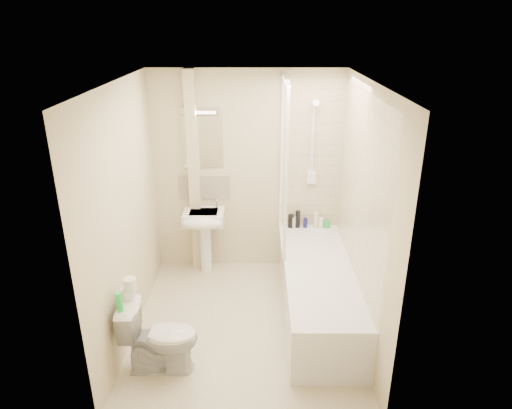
{
  "coord_description": "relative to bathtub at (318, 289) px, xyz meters",
  "views": [
    {
      "loc": [
        0.13,
        -3.84,
        2.88
      ],
      "look_at": [
        0.11,
        0.2,
        1.24
      ],
      "focal_mm": 32.0,
      "sensor_mm": 36.0,
      "label": 1
    }
  ],
  "objects": [
    {
      "name": "pipe_boxing",
      "position": [
        -1.37,
        0.99,
        0.91
      ],
      "size": [
        0.12,
        0.12,
        2.4
      ],
      "primitive_type": "cube",
      "color": "beige",
      "rests_on": "ground"
    },
    {
      "name": "shower_fixture",
      "position": [
        -0.0,
        0.99,
        1.26
      ],
      "size": [
        0.1,
        0.16,
        0.99
      ],
      "color": "white",
      "rests_on": "wall_back"
    },
    {
      "name": "bottle_black_a",
      "position": [
        -0.23,
        0.96,
        0.34
      ],
      "size": [
        0.07,
        0.07,
        0.16
      ],
      "primitive_type": "cylinder",
      "color": "black",
      "rests_on": "bathtub"
    },
    {
      "name": "wall_right",
      "position": [
        0.35,
        -0.2,
        0.91
      ],
      "size": [
        0.02,
        2.5,
        2.4
      ],
      "primitive_type": "cube",
      "color": "beige",
      "rests_on": "ground"
    },
    {
      "name": "mirror",
      "position": [
        -1.26,
        1.04,
        1.29
      ],
      "size": [
        0.46,
        0.01,
        0.6
      ],
      "primitive_type": "cube",
      "color": "white",
      "rests_on": "wall_back"
    },
    {
      "name": "wall_left",
      "position": [
        -1.85,
        -0.2,
        0.91
      ],
      "size": [
        0.02,
        2.5,
        2.4
      ],
      "primitive_type": "cube",
      "color": "beige",
      "rests_on": "ground"
    },
    {
      "name": "green_bottle",
      "position": [
        -1.75,
        -0.91,
        0.46
      ],
      "size": [
        0.06,
        0.06,
        0.17
      ],
      "primitive_type": "cylinder",
      "color": "green",
      "rests_on": "toilet"
    },
    {
      "name": "bottle_white_a",
      "position": [
        -0.2,
        0.96,
        0.33
      ],
      "size": [
        0.06,
        0.06,
        0.13
      ],
      "primitive_type": "cylinder",
      "color": "silver",
      "rests_on": "bathtub"
    },
    {
      "name": "floor",
      "position": [
        -0.75,
        -0.2,
        -0.29
      ],
      "size": [
        2.5,
        2.5,
        0.0
      ],
      "primitive_type": "plane",
      "color": "beige",
      "rests_on": "ground"
    },
    {
      "name": "tile_back",
      "position": [
        0.0,
        1.04,
        1.14
      ],
      "size": [
        0.7,
        0.01,
        1.75
      ],
      "primitive_type": "cube",
      "color": "beige",
      "rests_on": "wall_back"
    },
    {
      "name": "bottle_blue",
      "position": [
        -0.05,
        0.96,
        0.32
      ],
      "size": [
        0.05,
        0.05,
        0.12
      ],
      "primitive_type": "cylinder",
      "color": "navy",
      "rests_on": "bathtub"
    },
    {
      "name": "toilet_roll_lower",
      "position": [
        -1.73,
        -0.73,
        0.42
      ],
      "size": [
        0.12,
        0.12,
        0.1
      ],
      "primitive_type": "cylinder",
      "color": "white",
      "rests_on": "toilet"
    },
    {
      "name": "bottle_cream",
      "position": [
        0.08,
        0.96,
        0.36
      ],
      "size": [
        0.06,
        0.06,
        0.19
      ],
      "primitive_type": "cylinder",
      "color": "beige",
      "rests_on": "bathtub"
    },
    {
      "name": "toilet",
      "position": [
        -1.47,
        -0.82,
        0.04
      ],
      "size": [
        0.37,
        0.65,
        0.66
      ],
      "primitive_type": "imported",
      "rotation": [
        0.0,
        0.0,
        1.57
      ],
      "color": "white",
      "rests_on": "ground"
    },
    {
      "name": "toilet_roll_upper",
      "position": [
        -1.7,
        -0.75,
        0.52
      ],
      "size": [
        0.11,
        0.11,
        0.1
      ],
      "primitive_type": "cylinder",
      "color": "white",
      "rests_on": "toilet_roll_lower"
    },
    {
      "name": "pedestal_sink",
      "position": [
        -1.26,
        0.81,
        0.35
      ],
      "size": [
        0.47,
        0.45,
        0.91
      ],
      "color": "white",
      "rests_on": "ground"
    },
    {
      "name": "strip_light",
      "position": [
        -1.26,
        1.02,
        1.66
      ],
      "size": [
        0.42,
        0.07,
        0.07
      ],
      "primitive_type": "cube",
      "color": "silver",
      "rests_on": "wall_back"
    },
    {
      "name": "bottle_black_b",
      "position": [
        -0.14,
        0.96,
        0.37
      ],
      "size": [
        0.06,
        0.06,
        0.21
      ],
      "primitive_type": "cylinder",
      "color": "black",
      "rests_on": "bathtub"
    },
    {
      "name": "ceiling",
      "position": [
        -0.75,
        -0.2,
        2.11
      ],
      "size": [
        2.2,
        2.5,
        0.02
      ],
      "primitive_type": "cube",
      "color": "white",
      "rests_on": "wall_back"
    },
    {
      "name": "wall_back",
      "position": [
        -0.75,
        1.05,
        0.91
      ],
      "size": [
        2.2,
        0.02,
        2.4
      ],
      "primitive_type": "cube",
      "color": "beige",
      "rests_on": "ground"
    },
    {
      "name": "bottle_green",
      "position": [
        0.21,
        0.96,
        0.3
      ],
      "size": [
        0.07,
        0.07,
        0.08
      ],
      "primitive_type": "cylinder",
      "color": "green",
      "rests_on": "bathtub"
    },
    {
      "name": "tile_right",
      "position": [
        0.34,
        0.0,
        1.14
      ],
      "size": [
        0.01,
        2.1,
        1.75
      ],
      "primitive_type": "cube",
      "color": "beige",
      "rests_on": "wall_right"
    },
    {
      "name": "shower_screen",
      "position": [
        -0.35,
        0.6,
        1.16
      ],
      "size": [
        0.04,
        0.92,
        1.8
      ],
      "color": "white",
      "rests_on": "bathtub"
    },
    {
      "name": "bottle_white_b",
      "position": [
        0.14,
        0.96,
        0.32
      ],
      "size": [
        0.06,
        0.06,
        0.12
      ],
      "primitive_type": "cylinder",
      "color": "white",
      "rests_on": "bathtub"
    },
    {
      "name": "splashback",
      "position": [
        -1.26,
        1.04,
        0.74
      ],
      "size": [
        0.6,
        0.02,
        0.3
      ],
      "primitive_type": "cube",
      "color": "beige",
      "rests_on": "wall_back"
    },
    {
      "name": "bathtub",
      "position": [
        0.0,
        0.0,
        0.0
      ],
      "size": [
        0.7,
        2.1,
        0.55
      ],
      "color": "white",
      "rests_on": "ground"
    }
  ]
}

